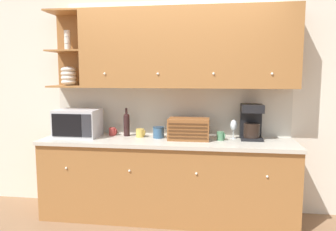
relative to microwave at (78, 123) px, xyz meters
name	(u,v)px	position (x,y,z in m)	size (l,w,h in m)	color
ground_plane	(170,206)	(1.06, 0.30, -1.08)	(24.00, 24.00, 0.00)	#896647
wall_back	(171,103)	(1.06, 0.33, 0.22)	(5.24, 0.06, 2.60)	silver
counter_unit	(167,178)	(1.06, -0.02, -0.62)	(2.86, 0.67, 0.92)	#A36B38
backsplash_panel	(170,111)	(1.06, 0.29, 0.13)	(2.84, 0.01, 0.58)	beige
upper_cabinets	(183,49)	(1.23, 0.12, 0.86)	(2.84, 0.38, 0.88)	#A36B38
microwave	(78,123)	(0.00, 0.00, 0.00)	(0.50, 0.37, 0.32)	silver
mug_blue_second	(113,132)	(0.38, 0.13, -0.11)	(0.09, 0.08, 0.09)	#B73D38
wine_bottle	(127,123)	(0.56, 0.12, -0.01)	(0.07, 0.07, 0.34)	black
mug_patterned_third	(140,133)	(0.74, 0.07, -0.11)	(0.11, 0.10, 0.10)	gold
storage_canister	(159,132)	(0.96, 0.05, -0.10)	(0.13, 0.13, 0.13)	#33567A
bread_box	(189,129)	(1.31, 0.00, -0.04)	(0.46, 0.27, 0.24)	brown
mug	(221,136)	(1.67, 0.02, -0.11)	(0.09, 0.08, 0.09)	#4C845B
wine_glass	(234,126)	(1.81, 0.13, -0.01)	(0.08, 0.08, 0.22)	silver
coffee_maker	(252,122)	(2.01, 0.12, 0.04)	(0.24, 0.24, 0.40)	black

